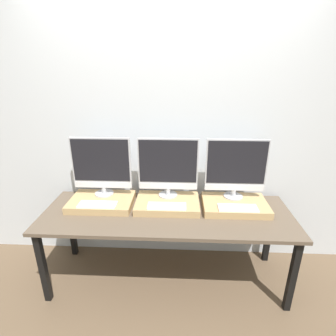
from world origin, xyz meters
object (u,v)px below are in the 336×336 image
monitor_right (236,167)px  keyboard_right (238,208)px  keyboard_left (97,204)px  keyboard_center (167,206)px  monitor_center (168,166)px  monitor_left (102,165)px

monitor_right → keyboard_right: 0.35m
keyboard_left → keyboard_center: (0.59, 0.00, 0.00)m
monitor_center → keyboard_right: 0.68m
monitor_left → monitor_right: size_ratio=1.00×
keyboard_left → monitor_center: (0.59, 0.21, 0.28)m
monitor_center → monitor_right: size_ratio=1.00×
monitor_left → keyboard_center: bearing=-19.6°
keyboard_left → keyboard_center: bearing=0.0°
monitor_left → monitor_center: (0.59, 0.00, 0.00)m
keyboard_left → monitor_right: (1.17, 0.21, 0.28)m
keyboard_center → keyboard_right: bearing=0.0°
monitor_center → monitor_left: bearing=180.0°
monitor_left → keyboard_left: bearing=-90.0°
monitor_left → keyboard_right: 1.22m
keyboard_right → monitor_right: bearing=90.0°
monitor_right → keyboard_right: size_ratio=1.66×
monitor_center → keyboard_left: bearing=-160.4°
keyboard_left → monitor_center: size_ratio=0.60×
monitor_left → keyboard_center: monitor_left is taller
monitor_center → keyboard_center: bearing=-90.0°
monitor_right → keyboard_right: (0.00, -0.21, -0.28)m
monitor_left → keyboard_right: size_ratio=1.66×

